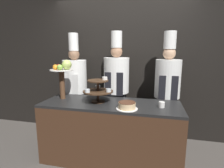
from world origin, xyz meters
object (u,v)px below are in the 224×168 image
at_px(tiered_stand, 98,89).
at_px(chef_center_right, 167,88).
at_px(cup_white, 162,105).
at_px(chef_left, 75,85).
at_px(cake_round, 127,106).
at_px(chef_center_left, 116,85).
at_px(fruit_pedestal, 63,72).

bearing_deg(tiered_stand, chef_center_right, 29.31).
distance_m(tiered_stand, cup_white, 0.88).
height_order(cup_white, chef_left, chef_left).
height_order(tiered_stand, chef_left, chef_left).
relative_size(cake_round, chef_center_left, 0.14).
bearing_deg(chef_left, tiered_stand, -41.91).
bearing_deg(chef_center_left, cup_white, -39.10).
bearing_deg(fruit_pedestal, chef_center_right, 17.58).
height_order(cake_round, chef_left, chef_left).
xyz_separation_m(tiered_stand, chef_center_right, (0.97, 0.54, -0.05)).
height_order(cup_white, chef_center_left, chef_center_left).
height_order(fruit_pedestal, cake_round, fruit_pedestal).
bearing_deg(cup_white, fruit_pedestal, 176.03).
relative_size(fruit_pedestal, chef_left, 0.31).
bearing_deg(cake_round, chef_center_left, 111.32).
distance_m(tiered_stand, chef_center_left, 0.56).
relative_size(fruit_pedestal, chef_center_right, 0.31).
bearing_deg(chef_left, chef_center_right, 0.00).
distance_m(chef_left, chef_center_left, 0.75).
bearing_deg(cup_white, chef_left, 158.36).
relative_size(tiered_stand, cake_round, 1.57).
relative_size(cake_round, cup_white, 3.59).
bearing_deg(fruit_pedestal, cake_round, -14.73).
bearing_deg(cup_white, tiered_stand, 177.35).
bearing_deg(tiered_stand, chef_center_left, 74.88).
relative_size(cup_white, chef_center_left, 0.04).
relative_size(cup_white, chef_center_right, 0.04).
xyz_separation_m(cake_round, cup_white, (0.43, 0.16, -0.01)).
xyz_separation_m(tiered_stand, cake_round, (0.44, -0.20, -0.14)).
distance_m(fruit_pedestal, cup_white, 1.47).
bearing_deg(chef_center_right, chef_left, -180.00).
xyz_separation_m(fruit_pedestal, chef_left, (-0.04, 0.48, -0.29)).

